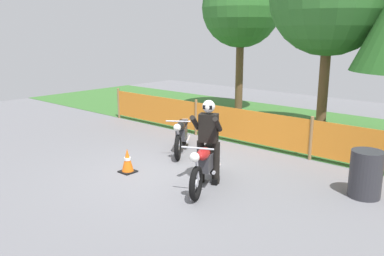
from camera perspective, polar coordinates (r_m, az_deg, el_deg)
The scene contains 9 objects.
ground at distance 8.83m, azimuth -1.99°, elevation -6.22°, with size 24.00×24.00×0.02m, color slate.
grass_verge at distance 13.33m, azimuth 14.85°, elevation 0.21°, with size 24.00×5.90×0.01m, color #386B2D.
barrier_fence at distance 10.71m, azimuth 7.87°, elevation 0.28°, with size 10.83×0.08×1.05m.
tree_leftmost at distance 15.15m, azimuth 6.99°, elevation 16.51°, with size 2.83×2.83×5.22m.
motorcycle_lead at distance 10.09m, azimuth -1.52°, elevation -0.92°, with size 1.24×1.67×0.94m.
motorcycle_trailing at distance 7.85m, azimuth 1.95°, elevation -5.09°, with size 1.02×1.89×0.97m.
rider_trailing at distance 7.92m, azimuth 2.36°, elevation -1.28°, with size 0.69×0.78×1.69m.
traffic_cone at distance 8.80m, azimuth -9.16°, elevation -4.62°, with size 0.32×0.32×0.53m.
spare_drum at distance 8.04m, azimuth 23.46°, elevation -6.02°, with size 0.58×0.58×0.88m, color #2D2D33.
Camera 1 is at (5.72, -6.04, 2.98)m, focal length 37.53 mm.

